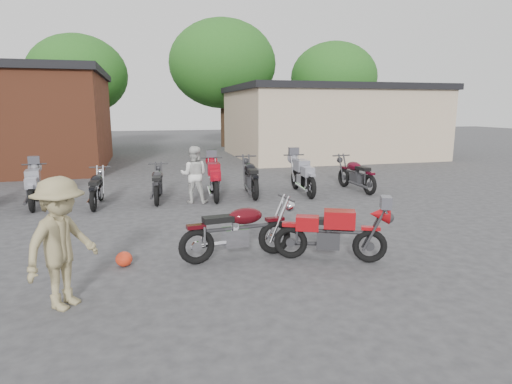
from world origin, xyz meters
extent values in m
plane|color=#303033|center=(0.00, 0.00, 0.00)|extent=(90.00, 90.00, 0.00)
cube|color=tan|center=(8.50, 15.00, 1.75)|extent=(10.00, 8.00, 3.50)
ellipsoid|color=red|center=(-1.75, 0.21, 0.13)|extent=(0.35, 0.35, 0.26)
imported|color=silver|center=(-0.02, 4.84, 0.79)|extent=(0.91, 0.79, 1.59)
imported|color=#93855B|center=(-2.44, -1.14, 0.88)|extent=(1.20, 1.30, 1.76)
camera|label=1|loc=(-1.34, -6.94, 2.62)|focal=30.00mm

